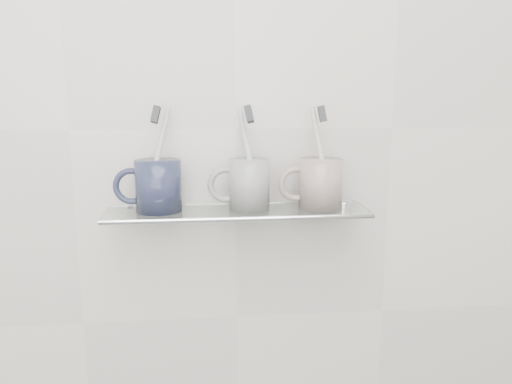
{
  "coord_description": "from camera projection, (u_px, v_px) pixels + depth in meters",
  "views": [
    {
      "loc": [
        -0.06,
        0.11,
        1.32
      ],
      "look_at": [
        0.04,
        1.04,
        1.13
      ],
      "focal_mm": 35.0,
      "sensor_mm": 36.0,
      "label": 1
    }
  ],
  "objects": [
    {
      "name": "chrome_cap",
      "position": [
        343.0,
        203.0,
        0.98
      ],
      "size": [
        0.03,
        0.03,
        0.01
      ],
      "primitive_type": "cylinder",
      "color": "silver",
      "rests_on": "shelf_glass"
    },
    {
      "name": "shelf_rail",
      "position": [
        240.0,
        219.0,
        0.9
      ],
      "size": [
        0.5,
        0.01,
        0.01
      ],
      "primitive_type": "cylinder",
      "rotation": [
        0.0,
        1.57,
        0.0
      ],
      "color": "silver",
      "rests_on": "shelf_glass"
    },
    {
      "name": "bracket_right",
      "position": [
        338.0,
        209.0,
        1.02
      ],
      "size": [
        0.02,
        0.03,
        0.02
      ],
      "primitive_type": "cylinder",
      "rotation": [
        1.57,
        0.0,
        0.0
      ],
      "color": "silver",
      "rests_on": "wall_back"
    },
    {
      "name": "toothbrush_center",
      "position": [
        249.0,
        157.0,
        0.94
      ],
      "size": [
        0.04,
        0.07,
        0.18
      ],
      "primitive_type": "cylinder",
      "rotation": [
        -0.26,
        -0.23,
        -0.15
      ],
      "color": "#ACB8C2",
      "rests_on": "mug_center"
    },
    {
      "name": "mug_left",
      "position": [
        158.0,
        186.0,
        0.94
      ],
      "size": [
        0.11,
        0.11,
        0.1
      ],
      "primitive_type": "cylinder",
      "rotation": [
        0.0,
        0.0,
        0.38
      ],
      "color": "#202640",
      "rests_on": "shelf_glass"
    },
    {
      "name": "mug_center_handle",
      "position": [
        226.0,
        185.0,
        0.95
      ],
      "size": [
        0.07,
        0.01,
        0.07
      ],
      "primitive_type": "torus",
      "rotation": [
        1.57,
        0.0,
        0.0
      ],
      "color": "silver",
      "rests_on": "mug_center"
    },
    {
      "name": "bristles_center",
      "position": [
        249.0,
        114.0,
        0.93
      ],
      "size": [
        0.02,
        0.03,
        0.04
      ],
      "primitive_type": "cube",
      "rotation": [
        -0.26,
        -0.23,
        -0.15
      ],
      "color": "#343438",
      "rests_on": "toothbrush_center"
    },
    {
      "name": "bristles_right",
      "position": [
        322.0,
        114.0,
        0.94
      ],
      "size": [
        0.02,
        0.03,
        0.03
      ],
      "primitive_type": "cube",
      "rotation": [
        -0.08,
        -0.2,
        -0.11
      ],
      "color": "#343438",
      "rests_on": "toothbrush_right"
    },
    {
      "name": "toothbrush_right",
      "position": [
        321.0,
        156.0,
        0.96
      ],
      "size": [
        0.05,
        0.03,
        0.19
      ],
      "primitive_type": "cylinder",
      "rotation": [
        -0.08,
        -0.2,
        -0.11
      ],
      "color": "beige",
      "rests_on": "mug_right"
    },
    {
      "name": "bracket_left",
      "position": [
        130.0,
        214.0,
        0.98
      ],
      "size": [
        0.02,
        0.03,
        0.02
      ],
      "primitive_type": "cylinder",
      "rotation": [
        1.57,
        0.0,
        0.0
      ],
      "color": "silver",
      "rests_on": "wall_back"
    },
    {
      "name": "shelf_glass",
      "position": [
        238.0,
        212.0,
        0.96
      ],
      "size": [
        0.5,
        0.12,
        0.01
      ],
      "primitive_type": "cube",
      "color": "silver",
      "rests_on": "wall_back"
    },
    {
      "name": "mug_center",
      "position": [
        249.0,
        184.0,
        0.95
      ],
      "size": [
        0.09,
        0.09,
        0.1
      ],
      "primitive_type": "cylinder",
      "rotation": [
        0.0,
        0.0,
        0.21
      ],
      "color": "silver",
      "rests_on": "shelf_glass"
    },
    {
      "name": "toothbrush_left",
      "position": [
        157.0,
        158.0,
        0.93
      ],
      "size": [
        0.05,
        0.05,
        0.18
      ],
      "primitive_type": "cylinder",
      "rotation": [
        -0.25,
        0.23,
        -0.04
      ],
      "color": "#BCBCBD",
      "rests_on": "mug_left"
    },
    {
      "name": "wall_back",
      "position": [
        235.0,
        129.0,
        0.99
      ],
      "size": [
        2.5,
        0.0,
        2.5
      ],
      "primitive_type": "plane",
      "rotation": [
        1.57,
        0.0,
        0.0
      ],
      "color": "beige",
      "rests_on": "ground"
    },
    {
      "name": "mug_right_handle",
      "position": [
        296.0,
        184.0,
        0.96
      ],
      "size": [
        0.07,
        0.01,
        0.07
      ],
      "primitive_type": "torus",
      "rotation": [
        1.57,
        0.0,
        0.0
      ],
      "color": "silver",
      "rests_on": "mug_right"
    },
    {
      "name": "mug_left_handle",
      "position": [
        132.0,
        186.0,
        0.93
      ],
      "size": [
        0.07,
        0.01,
        0.07
      ],
      "primitive_type": "torus",
      "rotation": [
        1.57,
        0.0,
        0.0
      ],
      "color": "#202640",
      "rests_on": "mug_left"
    },
    {
      "name": "mug_right",
      "position": [
        320.0,
        183.0,
        0.97
      ],
      "size": [
        0.1,
        0.1,
        0.09
      ],
      "primitive_type": "cylinder",
      "rotation": [
        0.0,
        0.0,
        0.23
      ],
      "color": "silver",
      "rests_on": "shelf_glass"
    },
    {
      "name": "bristles_left",
      "position": [
        156.0,
        115.0,
        0.91
      ],
      "size": [
        0.02,
        0.03,
        0.04
      ],
      "primitive_type": "cube",
      "rotation": [
        -0.25,
        0.23,
        -0.04
      ],
      "color": "#343438",
      "rests_on": "toothbrush_left"
    }
  ]
}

